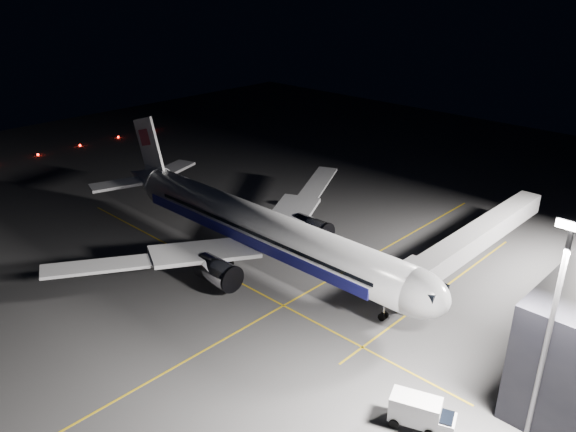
# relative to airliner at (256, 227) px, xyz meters

# --- Properties ---
(ground) EXTENTS (200.00, 200.00, 0.00)m
(ground) POSITION_rel_airliner_xyz_m (1.08, 0.00, -5.16)
(ground) COLOR #4C4C4F
(ground) RESTS_ON ground
(guide_line_main) EXTENTS (0.25, 80.00, 0.01)m
(guide_line_main) POSITION_rel_airliner_xyz_m (11.08, 0.00, -5.16)
(guide_line_main) COLOR gold
(guide_line_main) RESTS_ON ground
(guide_line_cross) EXTENTS (70.00, 0.25, 0.01)m
(guide_line_cross) POSITION_rel_airliner_xyz_m (1.08, -6.00, -5.16)
(guide_line_cross) COLOR gold
(guide_line_cross) RESTS_ON ground
(guide_line_side) EXTENTS (0.25, 40.00, 0.01)m
(guide_line_side) POSITION_rel_airliner_xyz_m (23.08, 10.00, -5.16)
(guide_line_side) COLOR gold
(guide_line_side) RESTS_ON ground
(airliner) EXTENTS (61.48, 54.22, 16.64)m
(airliner) POSITION_rel_airliner_xyz_m (0.00, 0.00, 0.00)
(airliner) COLOR silver
(airliner) RESTS_ON ground
(jet_bridge) EXTENTS (3.60, 34.40, 6.30)m
(jet_bridge) POSITION_rel_airliner_xyz_m (23.08, 18.06, -0.58)
(jet_bridge) COLOR #B2B2B7
(jet_bridge) RESTS_ON ground
(floodlight_mast_south) EXTENTS (2.40, 0.67, 20.70)m
(floodlight_mast_south) POSITION_rel_airliner_xyz_m (41.08, -6.01, 7.21)
(floodlight_mast_south) COLOR #59595E
(floodlight_mast_south) RESTS_ON ground
(taxiway_lights) EXTENTS (0.44, 60.44, 0.44)m
(taxiway_lights) POSITION_rel_airliner_xyz_m (-70.92, 0.00, -4.94)
(taxiway_lights) COLOR #FF140A
(taxiway_lights) RESTS_ON ground
(service_truck) EXTENTS (6.16, 4.14, 2.94)m
(service_truck) POSITION_rel_airliner_xyz_m (33.73, -11.71, -3.59)
(service_truck) COLOR silver
(service_truck) RESTS_ON ground
(baggage_tug) EXTENTS (2.52, 2.08, 1.74)m
(baggage_tug) POSITION_rel_airliner_xyz_m (-9.41, 17.75, -4.36)
(baggage_tug) COLOR black
(baggage_tug) RESTS_ON ground
(safety_cone_a) EXTENTS (0.41, 0.41, 0.62)m
(safety_cone_a) POSITION_rel_airliner_xyz_m (6.33, 7.27, -4.85)
(safety_cone_a) COLOR #FF590A
(safety_cone_a) RESTS_ON ground
(safety_cone_b) EXTENTS (0.40, 0.40, 0.61)m
(safety_cone_b) POSITION_rel_airliner_xyz_m (7.08, 4.00, -4.86)
(safety_cone_b) COLOR #FF590A
(safety_cone_b) RESTS_ON ground
(safety_cone_c) EXTENTS (0.35, 0.35, 0.52)m
(safety_cone_c) POSITION_rel_airliner_xyz_m (-3.78, 7.48, -4.90)
(safety_cone_c) COLOR #FF590A
(safety_cone_c) RESTS_ON ground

